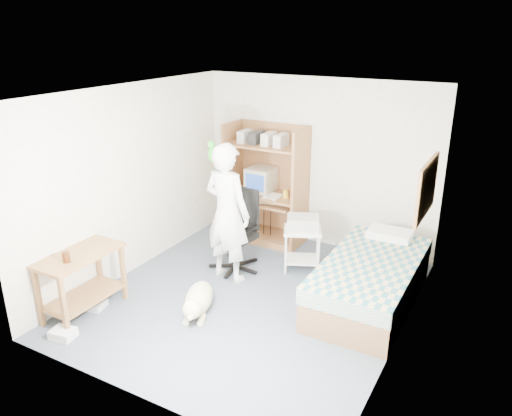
{
  "coord_description": "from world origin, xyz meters",
  "views": [
    {
      "loc": [
        2.67,
        -4.69,
        3.18
      ],
      "look_at": [
        -0.13,
        0.37,
        1.05
      ],
      "focal_mm": 35.0,
      "sensor_mm": 36.0,
      "label": 1
    }
  ],
  "objects_px": {
    "person": "(227,213)",
    "printer_cart": "(302,243)",
    "side_desk": "(81,274)",
    "dog": "(198,300)",
    "computer_hutch": "(267,189)",
    "bed": "(370,281)",
    "office_chair": "(238,241)"
  },
  "relations": [
    {
      "from": "person",
      "to": "printer_cart",
      "type": "distance_m",
      "value": 1.15
    },
    {
      "from": "side_desk",
      "to": "dog",
      "type": "bearing_deg",
      "value": 28.78
    },
    {
      "from": "person",
      "to": "computer_hutch",
      "type": "bearing_deg",
      "value": -75.37
    },
    {
      "from": "bed",
      "to": "dog",
      "type": "height_order",
      "value": "bed"
    },
    {
      "from": "printer_cart",
      "to": "person",
      "type": "bearing_deg",
      "value": -162.56
    },
    {
      "from": "side_desk",
      "to": "office_chair",
      "type": "distance_m",
      "value": 2.09
    },
    {
      "from": "dog",
      "to": "bed",
      "type": "bearing_deg",
      "value": 11.23
    },
    {
      "from": "bed",
      "to": "printer_cart",
      "type": "distance_m",
      "value": 1.16
    },
    {
      "from": "computer_hutch",
      "to": "bed",
      "type": "xyz_separation_m",
      "value": [
        2.0,
        -1.12,
        -0.53
      ]
    },
    {
      "from": "computer_hutch",
      "to": "printer_cart",
      "type": "height_order",
      "value": "computer_hutch"
    },
    {
      "from": "person",
      "to": "dog",
      "type": "height_order",
      "value": "person"
    },
    {
      "from": "office_chair",
      "to": "printer_cart",
      "type": "distance_m",
      "value": 0.88
    },
    {
      "from": "bed",
      "to": "office_chair",
      "type": "relative_size",
      "value": 1.83
    },
    {
      "from": "bed",
      "to": "dog",
      "type": "bearing_deg",
      "value": -145.1
    },
    {
      "from": "printer_cart",
      "to": "computer_hutch",
      "type": "bearing_deg",
      "value": 117.76
    },
    {
      "from": "computer_hutch",
      "to": "printer_cart",
      "type": "xyz_separation_m",
      "value": [
        0.92,
        -0.71,
        -0.42
      ]
    },
    {
      "from": "side_desk",
      "to": "printer_cart",
      "type": "bearing_deg",
      "value": 51.43
    },
    {
      "from": "side_desk",
      "to": "dog",
      "type": "relative_size",
      "value": 1.1
    },
    {
      "from": "computer_hutch",
      "to": "side_desk",
      "type": "height_order",
      "value": "computer_hutch"
    },
    {
      "from": "bed",
      "to": "dog",
      "type": "relative_size",
      "value": 2.23
    },
    {
      "from": "office_chair",
      "to": "printer_cart",
      "type": "height_order",
      "value": "office_chair"
    },
    {
      "from": "computer_hutch",
      "to": "bed",
      "type": "height_order",
      "value": "computer_hutch"
    },
    {
      "from": "side_desk",
      "to": "printer_cart",
      "type": "height_order",
      "value": "side_desk"
    },
    {
      "from": "computer_hutch",
      "to": "printer_cart",
      "type": "bearing_deg",
      "value": -37.59
    },
    {
      "from": "bed",
      "to": "person",
      "type": "bearing_deg",
      "value": -171.47
    },
    {
      "from": "dog",
      "to": "side_desk",
      "type": "bearing_deg",
      "value": -174.89
    },
    {
      "from": "printer_cart",
      "to": "side_desk",
      "type": "bearing_deg",
      "value": -153.22
    },
    {
      "from": "computer_hutch",
      "to": "person",
      "type": "height_order",
      "value": "person"
    },
    {
      "from": "bed",
      "to": "office_chair",
      "type": "distance_m",
      "value": 1.88
    },
    {
      "from": "bed",
      "to": "person",
      "type": "distance_m",
      "value": 1.96
    },
    {
      "from": "computer_hutch",
      "to": "dog",
      "type": "relative_size",
      "value": 1.98
    },
    {
      "from": "side_desk",
      "to": "computer_hutch",
      "type": "bearing_deg",
      "value": 73.86
    }
  ]
}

